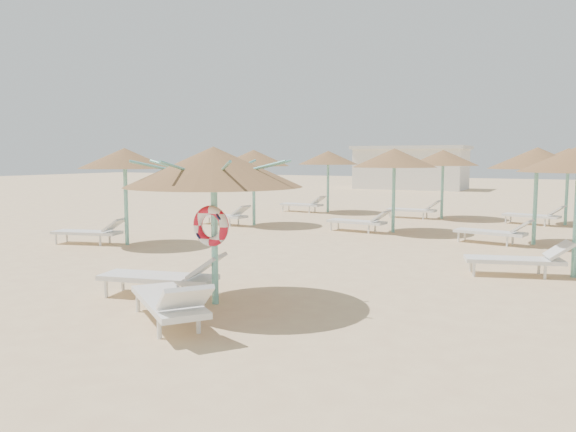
% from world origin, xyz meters
% --- Properties ---
extents(ground, '(120.00, 120.00, 0.00)m').
position_xyz_m(ground, '(0.00, 0.00, 0.00)').
color(ground, '#DDBD86').
rests_on(ground, ground).
extents(main_palapa, '(2.88, 2.88, 2.58)m').
position_xyz_m(main_palapa, '(0.13, 0.13, 2.24)').
color(main_palapa, '#6EBFAF').
rests_on(main_palapa, ground).
extents(lounger_main_a, '(2.27, 1.11, 0.79)m').
position_xyz_m(lounger_main_a, '(-0.86, 0.08, 0.38)').
color(lounger_main_a, white).
rests_on(lounger_main_a, ground).
extents(lounger_main_b, '(2.16, 1.85, 0.80)m').
position_xyz_m(lounger_main_b, '(0.30, -1.22, 0.38)').
color(lounger_main_b, white).
rests_on(lounger_main_b, ground).
extents(palapa_field, '(15.34, 13.55, 2.72)m').
position_xyz_m(palapa_field, '(0.29, 10.99, 2.32)').
color(palapa_field, '#6EBFAF').
rests_on(palapa_field, ground).
extents(service_hut, '(8.40, 4.40, 3.25)m').
position_xyz_m(service_hut, '(-6.00, 35.00, 1.64)').
color(service_hut, silver).
rests_on(service_hut, ground).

